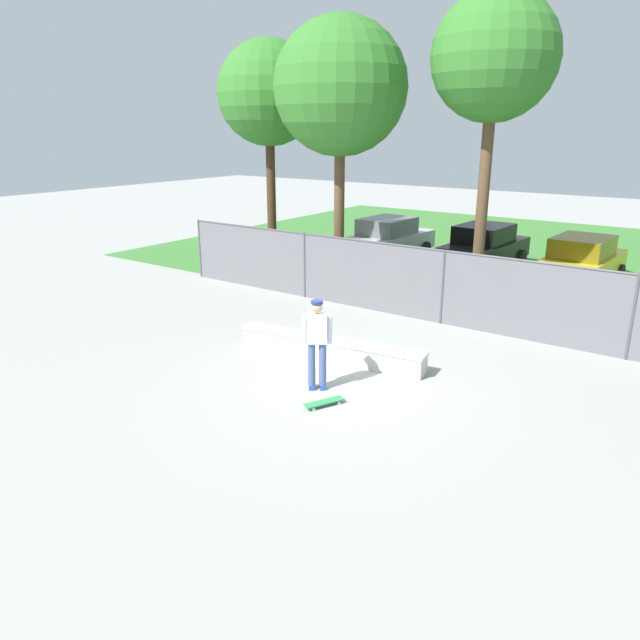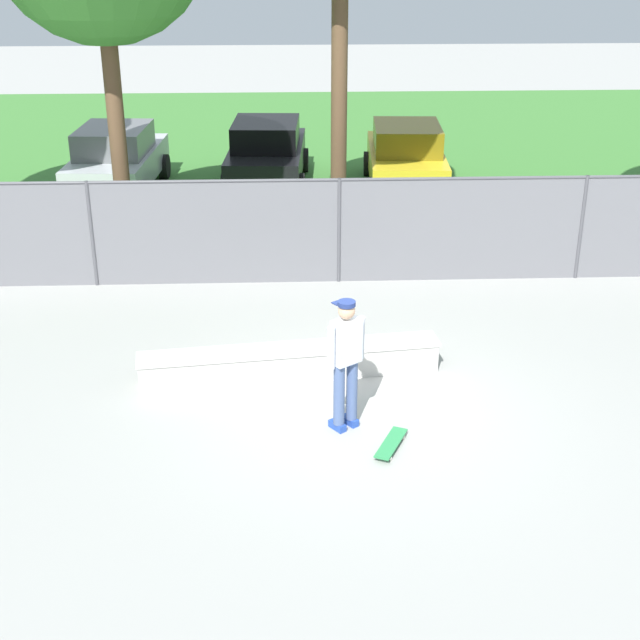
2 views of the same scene
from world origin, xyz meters
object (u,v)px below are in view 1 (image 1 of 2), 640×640
(skateboarder, at_px, (317,340))
(tree_mid, at_px, (494,59))
(concrete_ledge, at_px, (330,349))
(tree_near_right, at_px, (340,88))
(car_silver, at_px, (388,239))
(car_yellow, at_px, (581,262))
(skateboard, at_px, (324,402))
(tree_near_left, at_px, (269,94))
(car_black, at_px, (484,247))

(skateboarder, distance_m, tree_mid, 9.34)
(concrete_ledge, relative_size, tree_near_right, 0.56)
(tree_near_right, bearing_deg, skateboarder, -59.49)
(car_silver, xyz_separation_m, car_yellow, (7.17, -0.03, 0.00))
(tree_near_right, height_order, car_yellow, tree_near_right)
(skateboarder, distance_m, car_yellow, 11.78)
(skateboard, height_order, car_yellow, car_yellow)
(tree_near_left, bearing_deg, tree_mid, -1.76)
(skateboarder, distance_m, tree_near_left, 11.85)
(skateboard, xyz_separation_m, tree_near_left, (-8.06, 8.22, 5.98))
(tree_near_right, relative_size, car_silver, 1.88)
(tree_mid, height_order, car_silver, tree_mid)
(skateboarder, relative_size, car_silver, 0.43)
(tree_near_right, bearing_deg, tree_near_left, 163.59)
(concrete_ledge, bearing_deg, car_yellow, 73.35)
(skateboarder, distance_m, car_silver, 12.57)
(skateboarder, relative_size, car_yellow, 0.43)
(tree_mid, relative_size, car_yellow, 1.95)
(tree_near_left, bearing_deg, concrete_ledge, -42.29)
(skateboard, relative_size, tree_mid, 0.10)
(tree_near_right, height_order, car_black, tree_near_right)
(tree_near_left, bearing_deg, car_yellow, 21.66)
(skateboarder, relative_size, skateboard, 2.27)
(tree_near_right, bearing_deg, skateboard, -58.12)
(tree_near_right, xyz_separation_m, car_black, (2.70, 5.51, -5.24))
(tree_near_left, xyz_separation_m, tree_mid, (7.85, -0.24, 0.63))
(concrete_ledge, distance_m, tree_near_left, 10.86)
(car_black, bearing_deg, car_yellow, -9.18)
(concrete_ledge, distance_m, car_silver, 10.93)
(skateboard, bearing_deg, skateboarder, 135.41)
(concrete_ledge, distance_m, skateboard, 2.42)
(concrete_ledge, xyz_separation_m, car_yellow, (3.01, 10.06, 0.59))
(concrete_ledge, bearing_deg, skateboard, -58.11)
(tree_mid, bearing_deg, skateboard, -88.50)
(skateboarder, relative_size, tree_mid, 0.22)
(car_silver, bearing_deg, skateboard, -65.86)
(tree_near_left, height_order, tree_mid, tree_mid)
(concrete_ledge, height_order, tree_near_right, tree_near_right)
(concrete_ledge, height_order, car_yellow, car_yellow)
(tree_near_left, relative_size, tree_near_right, 0.97)
(skateboard, height_order, car_black, car_black)
(skateboarder, relative_size, tree_near_right, 0.23)
(tree_mid, distance_m, car_black, 7.65)
(concrete_ledge, xyz_separation_m, car_silver, (-4.16, 10.09, 0.59))
(tree_near_right, bearing_deg, car_silver, 101.21)
(skateboard, relative_size, tree_near_left, 0.10)
(concrete_ledge, relative_size, car_silver, 1.05)
(skateboard, distance_m, tree_near_right, 10.35)
(concrete_ledge, height_order, car_silver, car_silver)
(skateboard, xyz_separation_m, tree_mid, (-0.21, 7.98, 6.61))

